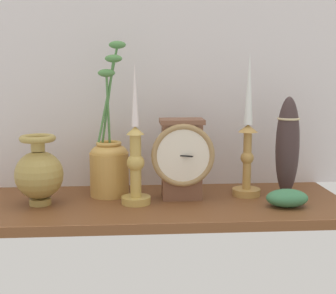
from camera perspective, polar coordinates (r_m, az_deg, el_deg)
ground_plane at (r=122.63cm, az=-2.22°, el=-7.05°), size 100.00×36.00×2.40cm
back_wall at (r=136.17cm, az=-2.58°, el=8.95°), size 120.00×2.00×65.00cm
mantel_clock at (r=122.42cm, az=1.67°, el=-1.28°), size 16.04×9.67×20.73cm
candlestick_tall_left at (r=126.96cm, az=9.48°, el=0.20°), size 7.43×7.43×37.60cm
candlestick_tall_center at (r=118.19cm, az=-3.89°, el=-1.71°), size 7.33×7.33×34.74cm
brass_vase_bulbous at (r=121.76cm, az=-15.15°, el=-2.97°), size 11.91×11.91×17.41cm
brass_vase_jar at (r=127.11cm, az=-7.01°, el=-1.84°), size 10.31×10.31×40.43cm
tall_ceramic_vase at (r=129.72cm, az=14.07°, el=0.14°), size 6.20×6.20×26.27cm
ivy_sprig at (r=120.67cm, az=14.03°, el=-5.93°), size 10.31×7.22×4.36cm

